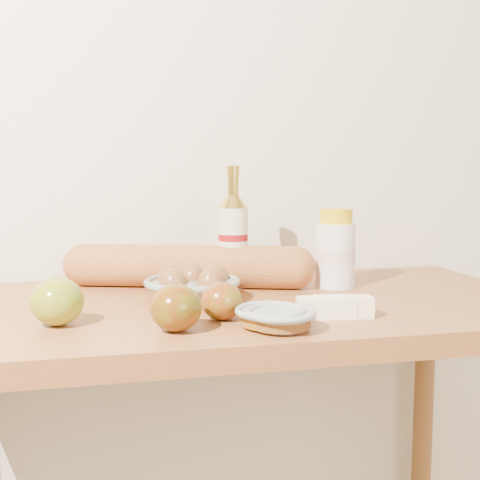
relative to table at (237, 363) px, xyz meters
name	(u,v)px	position (x,y,z in m)	size (l,w,h in m)	color
back_wall	(206,106)	(0.00, 0.33, 0.52)	(3.50, 0.02, 2.60)	silver
table	(237,363)	(0.00, 0.00, 0.00)	(1.20, 0.60, 0.90)	#B06C38
bourbon_bottle	(233,238)	(0.02, 0.14, 0.23)	(0.07, 0.07, 0.26)	beige
cream_bottle	(335,251)	(0.24, 0.09, 0.20)	(0.10, 0.10, 0.17)	white
egg_bowl	(192,286)	(-0.08, 0.03, 0.15)	(0.21, 0.21, 0.07)	gray
baguette	(188,266)	(-0.07, 0.16, 0.17)	(0.54, 0.25, 0.09)	#BF763A
apple_yellowgreen	(57,302)	(-0.32, -0.12, 0.16)	(0.11, 0.11, 0.08)	olive
apple_redgreen_front	(176,308)	(-0.14, -0.20, 0.16)	(0.09, 0.09, 0.07)	maroon
apple_redgreen_right	(222,301)	(-0.06, -0.14, 0.16)	(0.08, 0.08, 0.06)	#98080E
sugar_bowl	(281,319)	(0.02, -0.23, 0.14)	(0.15, 0.15, 0.03)	#8F9C97
syrup_bowl	(270,317)	(0.01, -0.21, 0.14)	(0.14, 0.14, 0.03)	#8F9C97
butter_stick	(335,307)	(0.13, -0.17, 0.14)	(0.13, 0.05, 0.04)	#FFF1C5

